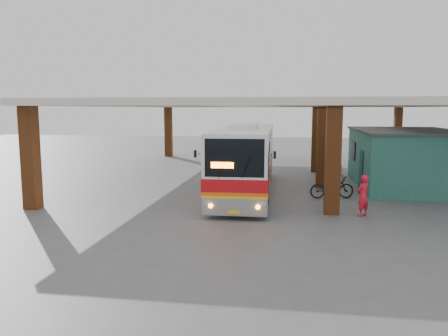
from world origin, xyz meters
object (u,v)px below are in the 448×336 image
at_px(motorcycle, 332,187).
at_px(pedestrian, 363,196).
at_px(red_chair, 339,172).
at_px(coach_bus, 246,158).

distance_m(motorcycle, pedestrian, 3.50).
bearing_deg(red_chair, motorcycle, -81.29).
relative_size(pedestrian, red_chair, 1.94).
distance_m(motorcycle, red_chair, 6.38).
height_order(motorcycle, pedestrian, pedestrian).
relative_size(motorcycle, red_chair, 2.44).
height_order(motorcycle, red_chair, motorcycle).
bearing_deg(motorcycle, pedestrian, -177.19).
xyz_separation_m(motorcycle, pedestrian, (0.89, -3.38, 0.28)).
xyz_separation_m(coach_bus, motorcycle, (4.20, -1.02, -1.19)).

